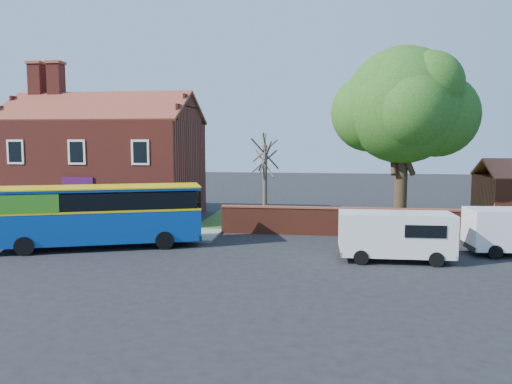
# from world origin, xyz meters

# --- Properties ---
(ground) EXTENTS (120.00, 120.00, 0.00)m
(ground) POSITION_xyz_m (0.00, 0.00, 0.00)
(ground) COLOR black
(ground) RESTS_ON ground
(pavement) EXTENTS (18.00, 3.50, 0.12)m
(pavement) POSITION_xyz_m (-7.00, 5.75, 0.06)
(pavement) COLOR gray
(pavement) RESTS_ON ground
(kerb) EXTENTS (18.00, 0.15, 0.14)m
(kerb) POSITION_xyz_m (-7.00, 4.00, 0.07)
(kerb) COLOR slate
(kerb) RESTS_ON ground
(grass_strip) EXTENTS (26.00, 12.00, 0.04)m
(grass_strip) POSITION_xyz_m (13.00, 13.00, 0.02)
(grass_strip) COLOR #426B28
(grass_strip) RESTS_ON ground
(shop_building) EXTENTS (12.30, 8.13, 10.50)m
(shop_building) POSITION_xyz_m (-7.02, 11.50, 3.41)
(shop_building) COLOR maroon
(shop_building) RESTS_ON ground
(boundary_wall) EXTENTS (22.00, 0.38, 1.60)m
(boundary_wall) POSITION_xyz_m (13.00, 7.00, 0.81)
(boundary_wall) COLOR maroon
(boundary_wall) RESTS_ON ground
(bus) EXTENTS (10.28, 5.80, 3.05)m
(bus) POSITION_xyz_m (-3.57, 2.17, 1.73)
(bus) COLOR #0E3F9A
(bus) RESTS_ON ground
(van_near) EXTENTS (4.93, 2.14, 2.15)m
(van_near) POSITION_xyz_m (10.99, 1.45, 1.20)
(van_near) COLOR white
(van_near) RESTS_ON ground
(large_tree) EXTENTS (9.03, 7.15, 11.02)m
(large_tree) POSITION_xyz_m (12.65, 11.25, 7.21)
(large_tree) COLOR black
(large_tree) RESTS_ON ground
(bare_tree) EXTENTS (2.05, 2.45, 5.47)m
(bare_tree) POSITION_xyz_m (4.14, 9.98, 2.81)
(bare_tree) COLOR #4C4238
(bare_tree) RESTS_ON ground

